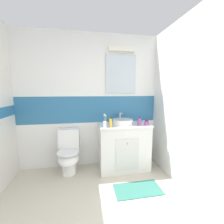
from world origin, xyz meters
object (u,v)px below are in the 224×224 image
at_px(deodorant_spray_can, 111,122).
at_px(hair_gel_jar, 147,123).
at_px(toilet, 69,153).
at_px(soap_dispenser, 139,122).
at_px(toothbrush_cup, 105,123).
at_px(sink_basin, 123,122).

xyz_separation_m(deodorant_spray_can, hair_gel_jar, (0.64, 0.02, -0.04)).
xyz_separation_m(toilet, deodorant_spray_can, (0.72, -0.20, 0.57)).
bearing_deg(soap_dispenser, hair_gel_jar, -7.60).
relative_size(toothbrush_cup, hair_gel_jar, 2.45).
relative_size(sink_basin, toilet, 0.51).
relative_size(toothbrush_cup, deodorant_spray_can, 1.34).
relative_size(sink_basin, soap_dispenser, 2.52).
xyz_separation_m(toothbrush_cup, hair_gel_jar, (0.74, 0.01, -0.02)).
bearing_deg(hair_gel_jar, soap_dispenser, 172.40).
distance_m(toilet, toothbrush_cup, 0.85).
distance_m(toilet, hair_gel_jar, 1.47).
bearing_deg(toilet, toothbrush_cup, -16.84).
height_order(sink_basin, toilet, sink_basin).
height_order(toothbrush_cup, deodorant_spray_can, toothbrush_cup).
bearing_deg(sink_basin, soap_dispenser, -27.52).
height_order(toilet, soap_dispenser, soap_dispenser).
bearing_deg(sink_basin, toilet, 178.38).
bearing_deg(toothbrush_cup, sink_basin, 24.53).
xyz_separation_m(toothbrush_cup, deodorant_spray_can, (0.10, -0.01, 0.01)).
relative_size(toilet, hair_gel_jar, 8.54).
bearing_deg(toothbrush_cup, hair_gel_jar, 0.44).
distance_m(toilet, deodorant_spray_can, 0.94).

